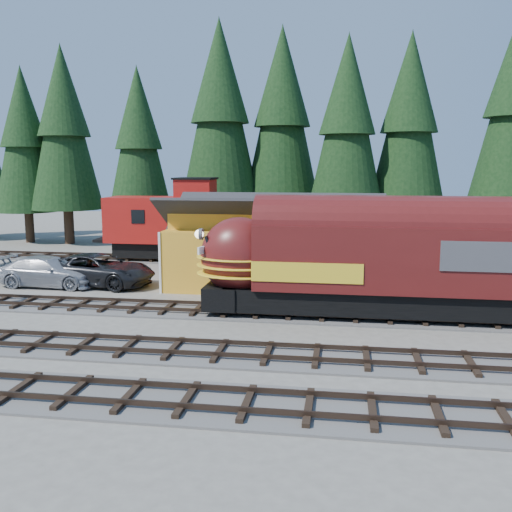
# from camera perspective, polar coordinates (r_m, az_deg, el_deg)

# --- Properties ---
(ground) EXTENTS (120.00, 120.00, 0.00)m
(ground) POSITION_cam_1_polar(r_m,az_deg,el_deg) (23.42, -1.15, -8.30)
(ground) COLOR #6B665B
(ground) RESTS_ON ground
(track_siding) EXTENTS (68.00, 3.20, 0.33)m
(track_siding) POSITION_cam_1_polar(r_m,az_deg,el_deg) (27.61, 21.43, -6.10)
(track_siding) COLOR #4C4947
(track_siding) RESTS_ON ground
(track_spur) EXTENTS (32.00, 3.20, 0.33)m
(track_spur) POSITION_cam_1_polar(r_m,az_deg,el_deg) (42.91, -10.21, -0.34)
(track_spur) COLOR #4C4947
(track_spur) RESTS_ON ground
(depot) EXTENTS (12.80, 7.00, 5.30)m
(depot) POSITION_cam_1_polar(r_m,az_deg,el_deg) (32.98, 1.97, 2.07)
(depot) COLOR orange
(depot) RESTS_ON ground
(conifer_backdrop) EXTENTS (79.68, 21.56, 17.02)m
(conifer_backdrop) POSITION_cam_1_polar(r_m,az_deg,el_deg) (47.73, 13.37, 13.04)
(conifer_backdrop) COLOR black
(conifer_backdrop) RESTS_ON ground
(locomotive) EXTENTS (15.71, 3.12, 4.27)m
(locomotive) POSITION_cam_1_polar(r_m,az_deg,el_deg) (26.40, 10.26, -0.85)
(locomotive) COLOR black
(locomotive) RESTS_ON ground
(caboose) EXTENTS (10.86, 3.15, 5.65)m
(caboose) POSITION_cam_1_polar(r_m,az_deg,el_deg) (41.87, -7.38, 3.24)
(caboose) COLOR black
(caboose) RESTS_ON ground
(pickup_truck_a) EXTENTS (7.08, 4.03, 1.86)m
(pickup_truck_a) POSITION_cam_1_polar(r_m,az_deg,el_deg) (34.58, -15.48, -1.34)
(pickup_truck_a) COLOR black
(pickup_truck_a) RESTS_ON ground
(pickup_truck_b) EXTENTS (6.04, 2.56, 1.74)m
(pickup_truck_b) POSITION_cam_1_polar(r_m,az_deg,el_deg) (35.20, -19.97, -1.48)
(pickup_truck_b) COLOR #A4A6AC
(pickup_truck_b) RESTS_ON ground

